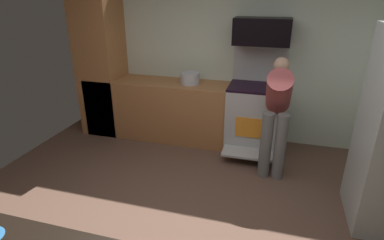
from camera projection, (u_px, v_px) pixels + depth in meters
name	position (u px, v px, depth m)	size (l,w,h in m)	color
ground_plane	(179.00, 231.00, 3.02)	(5.20, 4.80, 0.02)	brown
wall_back	(226.00, 54.00, 4.60)	(5.20, 0.12, 2.60)	silver
lower_cabinet_run	(163.00, 109.00, 4.83)	(2.40, 0.60, 0.90)	#A76B3E
cabinet_column	(102.00, 67.00, 4.85)	(0.60, 0.60, 2.10)	#A76B3E
oven_range	(255.00, 115.00, 4.44)	(0.76, 0.95, 1.49)	#B7B8B9
microwave	(262.00, 31.00, 4.08)	(0.74, 0.38, 0.35)	black
person_cook	(277.00, 109.00, 3.71)	(0.31, 0.66, 1.42)	slate
stock_pot	(190.00, 78.00, 4.52)	(0.28, 0.28, 0.17)	silver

